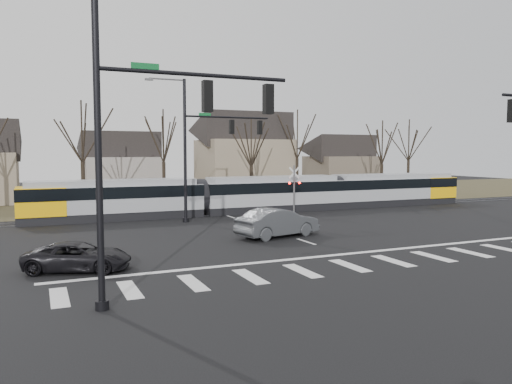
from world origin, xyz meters
name	(u,v)px	position (x,y,z in m)	size (l,w,h in m)	color
ground	(325,248)	(0.00, 0.00, 0.00)	(140.00, 140.00, 0.00)	black
grass_verge	(173,198)	(0.00, 32.00, 0.01)	(140.00, 28.00, 0.01)	#38331E
crosswalk	(372,263)	(0.00, -4.00, 0.01)	(27.00, 2.60, 0.01)	silver
stop_line	(344,254)	(0.00, -1.80, 0.01)	(28.00, 0.35, 0.01)	silver
lane_dashes	(222,214)	(0.00, 16.00, 0.01)	(0.18, 30.00, 0.01)	silver
rail_pair	(222,214)	(0.00, 15.80, 0.03)	(90.00, 1.52, 0.06)	#59595E
tram	(271,192)	(4.50, 16.00, 1.62)	(39.25, 2.91, 2.98)	gray
sedan	(278,222)	(-0.75, 4.11, 0.86)	(5.51, 3.02, 1.72)	#3F4245
suv	(78,257)	(-12.28, -0.14, 0.61)	(4.80, 3.39, 1.22)	black
signal_pole_near_left	(149,131)	(-10.41, -6.00, 5.70)	(9.28, 0.44, 10.20)	black
signal_pole_far	(206,143)	(-2.41, 12.50, 5.70)	(9.28, 0.44, 10.20)	black
rail_crossing_signal	(294,192)	(5.00, 12.79, 1.89)	(1.08, 0.36, 4.00)	#59595B
tree_row	(206,153)	(2.00, 26.00, 5.00)	(59.20, 7.20, 10.00)	black
house_b	(120,162)	(-5.00, 36.00, 3.97)	(8.64, 7.56, 7.65)	gray
house_c	(244,151)	(9.00, 33.00, 5.23)	(10.80, 8.64, 10.10)	#7D6F5B
house_d	(340,160)	(24.00, 35.00, 3.97)	(8.64, 7.56, 7.65)	brown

